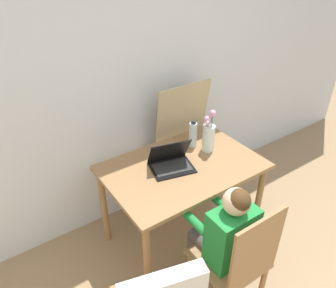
# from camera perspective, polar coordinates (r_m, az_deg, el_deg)

# --- Properties ---
(wall_back) EXTENTS (6.40, 0.05, 2.50)m
(wall_back) POSITION_cam_1_polar(r_m,az_deg,el_deg) (2.51, -10.28, 10.66)
(wall_back) COLOR silver
(wall_back) RESTS_ON ground_plane
(dining_table) EXTENTS (1.13, 0.76, 0.75)m
(dining_table) POSITION_cam_1_polar(r_m,az_deg,el_deg) (2.45, 2.52, -5.55)
(dining_table) COLOR olive
(dining_table) RESTS_ON ground_plane
(chair_occupied) EXTENTS (0.40, 0.40, 0.94)m
(chair_occupied) POSITION_cam_1_polar(r_m,az_deg,el_deg) (2.16, 11.90, -19.51)
(chair_occupied) COLOR olive
(chair_occupied) RESTS_ON ground_plane
(person_seated) EXTENTS (0.31, 0.42, 1.00)m
(person_seated) POSITION_cam_1_polar(r_m,az_deg,el_deg) (2.11, 9.80, -14.93)
(person_seated) COLOR #1E8438
(person_seated) RESTS_ON ground_plane
(laptop) EXTENTS (0.35, 0.30, 0.21)m
(laptop) POSITION_cam_1_polar(r_m,az_deg,el_deg) (2.36, 0.48, -2.93)
(laptop) COLOR black
(laptop) RESTS_ON dining_table
(flower_vase) EXTENTS (0.10, 0.10, 0.35)m
(flower_vase) POSITION_cam_1_polar(r_m,az_deg,el_deg) (2.51, 7.08, 1.52)
(flower_vase) COLOR silver
(flower_vase) RESTS_ON dining_table
(water_bottle) EXTENTS (0.06, 0.06, 0.23)m
(water_bottle) POSITION_cam_1_polar(r_m,az_deg,el_deg) (2.56, 4.36, 1.68)
(water_bottle) COLOR silver
(water_bottle) RESTS_ON dining_table
(cardboard_panel) EXTENTS (0.51, 0.18, 1.17)m
(cardboard_panel) POSITION_cam_1_polar(r_m,az_deg,el_deg) (2.95, 1.91, 0.13)
(cardboard_panel) COLOR tan
(cardboard_panel) RESTS_ON ground_plane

